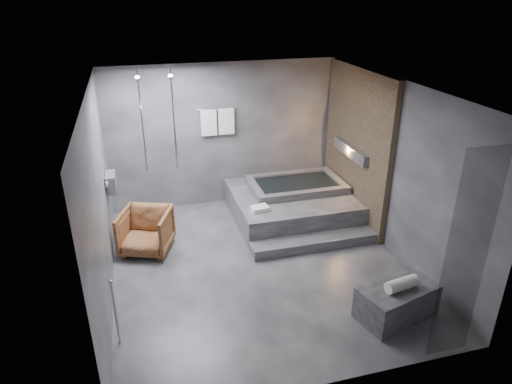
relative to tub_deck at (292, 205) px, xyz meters
name	(u,v)px	position (x,y,z in m)	size (l,w,h in m)	color
room	(280,155)	(-0.65, -1.21, 1.48)	(5.00, 5.04, 2.82)	#2E2E30
tub_deck	(292,205)	(0.00, 0.00, 0.00)	(2.20, 2.00, 0.50)	#333335
tub_step	(314,243)	(0.00, -1.18, -0.16)	(2.20, 0.36, 0.18)	#333335
concrete_bench	(396,301)	(0.38, -3.11, -0.02)	(1.04, 0.57, 0.47)	#2E2E30
driftwood_chair	(146,231)	(-2.74, -0.53, 0.11)	(0.78, 0.80, 0.73)	#472511
rolled_towel	(402,284)	(0.39, -3.17, 0.30)	(0.16, 0.16, 0.45)	white
deck_towel	(260,209)	(-0.79, -0.56, 0.29)	(0.30, 0.22, 0.08)	white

